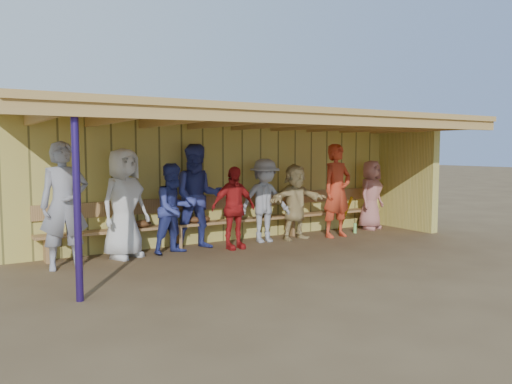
{
  "coord_description": "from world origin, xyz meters",
  "views": [
    {
      "loc": [
        -4.88,
        -7.6,
        1.85
      ],
      "look_at": [
        0.0,
        0.35,
        1.05
      ],
      "focal_mm": 35.0,
      "sensor_mm": 36.0,
      "label": 1
    }
  ],
  "objects_px": {
    "player_c": "(198,197)",
    "player_extra": "(174,209)",
    "player_a": "(64,205)",
    "player_h": "(371,195)",
    "player_f": "(295,202)",
    "player_b": "(124,203)",
    "player_d": "(234,208)",
    "player_e": "(265,201)",
    "player_g": "(337,191)",
    "bench": "(236,215)"
  },
  "relations": [
    {
      "from": "player_c",
      "to": "player_extra",
      "type": "distance_m",
      "value": 0.61
    },
    {
      "from": "player_a",
      "to": "player_h",
      "type": "height_order",
      "value": "player_a"
    },
    {
      "from": "player_a",
      "to": "player_f",
      "type": "distance_m",
      "value": 4.55
    },
    {
      "from": "player_b",
      "to": "player_d",
      "type": "xyz_separation_m",
      "value": [
        1.96,
        -0.3,
        -0.17
      ]
    },
    {
      "from": "player_h",
      "to": "player_d",
      "type": "bearing_deg",
      "value": 168.65
    },
    {
      "from": "player_f",
      "to": "player_e",
      "type": "bearing_deg",
      "value": 170.68
    },
    {
      "from": "player_c",
      "to": "player_e",
      "type": "bearing_deg",
      "value": 13.69
    },
    {
      "from": "player_d",
      "to": "player_g",
      "type": "xyz_separation_m",
      "value": [
        2.47,
        -0.03,
        0.21
      ]
    },
    {
      "from": "player_a",
      "to": "player_e",
      "type": "height_order",
      "value": "player_a"
    },
    {
      "from": "player_f",
      "to": "player_g",
      "type": "distance_m",
      "value": 0.96
    },
    {
      "from": "player_c",
      "to": "player_d",
      "type": "distance_m",
      "value": 0.69
    },
    {
      "from": "player_a",
      "to": "player_h",
      "type": "xyz_separation_m",
      "value": [
        6.82,
        0.38,
        -0.19
      ]
    },
    {
      "from": "player_a",
      "to": "player_f",
      "type": "relative_size",
      "value": 1.27
    },
    {
      "from": "player_b",
      "to": "player_e",
      "type": "bearing_deg",
      "value": -24.87
    },
    {
      "from": "player_b",
      "to": "player_f",
      "type": "bearing_deg",
      "value": -25.88
    },
    {
      "from": "player_e",
      "to": "player_h",
      "type": "distance_m",
      "value": 2.99
    },
    {
      "from": "player_extra",
      "to": "bench",
      "type": "distance_m",
      "value": 1.64
    },
    {
      "from": "player_d",
      "to": "player_extra",
      "type": "bearing_deg",
      "value": 169.12
    },
    {
      "from": "player_f",
      "to": "player_a",
      "type": "bearing_deg",
      "value": 179.05
    },
    {
      "from": "player_d",
      "to": "player_extra",
      "type": "height_order",
      "value": "player_extra"
    },
    {
      "from": "player_e",
      "to": "bench",
      "type": "bearing_deg",
      "value": 144.13
    },
    {
      "from": "player_e",
      "to": "player_h",
      "type": "bearing_deg",
      "value": 8.96
    },
    {
      "from": "player_a",
      "to": "player_h",
      "type": "distance_m",
      "value": 6.83
    },
    {
      "from": "player_c",
      "to": "player_d",
      "type": "xyz_separation_m",
      "value": [
        0.55,
        -0.37,
        -0.21
      ]
    },
    {
      "from": "bench",
      "to": "player_h",
      "type": "bearing_deg",
      "value": -5.12
    },
    {
      "from": "player_d",
      "to": "player_h",
      "type": "distance_m",
      "value": 3.86
    },
    {
      "from": "player_e",
      "to": "player_f",
      "type": "relative_size",
      "value": 1.07
    },
    {
      "from": "player_extra",
      "to": "player_d",
      "type": "bearing_deg",
      "value": -21.83
    },
    {
      "from": "player_f",
      "to": "player_h",
      "type": "height_order",
      "value": "player_h"
    },
    {
      "from": "bench",
      "to": "player_a",
      "type": "bearing_deg",
      "value": -168.67
    },
    {
      "from": "player_b",
      "to": "player_extra",
      "type": "height_order",
      "value": "player_b"
    },
    {
      "from": "player_d",
      "to": "player_h",
      "type": "height_order",
      "value": "player_h"
    },
    {
      "from": "player_e",
      "to": "player_g",
      "type": "bearing_deg",
      "value": -3.5
    },
    {
      "from": "player_h",
      "to": "bench",
      "type": "height_order",
      "value": "player_h"
    },
    {
      "from": "player_c",
      "to": "player_f",
      "type": "distance_m",
      "value": 2.13
    },
    {
      "from": "player_a",
      "to": "bench",
      "type": "distance_m",
      "value": 3.51
    },
    {
      "from": "player_e",
      "to": "player_b",
      "type": "bearing_deg",
      "value": -173.45
    },
    {
      "from": "player_a",
      "to": "player_d",
      "type": "height_order",
      "value": "player_a"
    },
    {
      "from": "player_d",
      "to": "bench",
      "type": "height_order",
      "value": "player_d"
    },
    {
      "from": "player_f",
      "to": "player_g",
      "type": "height_order",
      "value": "player_g"
    },
    {
      "from": "player_a",
      "to": "bench",
      "type": "bearing_deg",
      "value": 14.67
    },
    {
      "from": "player_e",
      "to": "bench",
      "type": "xyz_separation_m",
      "value": [
        -0.43,
        0.4,
        -0.3
      ]
    },
    {
      "from": "player_a",
      "to": "bench",
      "type": "height_order",
      "value": "player_a"
    },
    {
      "from": "player_g",
      "to": "player_extra",
      "type": "relative_size",
      "value": 1.22
    },
    {
      "from": "player_d",
      "to": "bench",
      "type": "xyz_separation_m",
      "value": [
        0.43,
        0.67,
        -0.24
      ]
    },
    {
      "from": "bench",
      "to": "player_g",
      "type": "bearing_deg",
      "value": -19.0
    },
    {
      "from": "player_a",
      "to": "player_f",
      "type": "xyz_separation_m",
      "value": [
        4.54,
        0.21,
        -0.21
      ]
    },
    {
      "from": "player_a",
      "to": "bench",
      "type": "relative_size",
      "value": 0.26
    },
    {
      "from": "player_f",
      "to": "player_g",
      "type": "relative_size",
      "value": 0.79
    },
    {
      "from": "player_b",
      "to": "player_f",
      "type": "height_order",
      "value": "player_b"
    }
  ]
}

